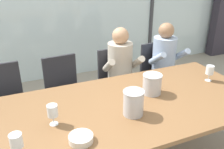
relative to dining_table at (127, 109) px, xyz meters
The scene contains 16 objects.
ground 1.21m from the dining_table, 90.00° to the left, with size 14.00×14.00×0.00m, color #9E9384.
window_glass_panel 2.58m from the dining_table, 90.00° to the left, with size 7.80×0.03×2.60m, color silver.
hillside_vineyard 6.78m from the dining_table, 90.00° to the left, with size 13.80×2.40×1.51m, color #477A38.
dining_table is the anchor object (origin of this frame).
chair_near_curtain 1.47m from the dining_table, 136.11° to the left, with size 0.47×0.47×0.89m.
chair_left_of_center 1.09m from the dining_table, 110.43° to the left, with size 0.47×0.47×0.89m.
chair_center 1.09m from the dining_table, 71.65° to the left, with size 0.46×0.46×0.89m.
chair_right_of_center 1.45m from the dining_table, 46.09° to the left, with size 0.49×0.49×0.89m.
person_beige_jumper 0.94m from the dining_table, 67.51° to the left, with size 0.49×0.63×1.21m.
person_pale_blue_shirt 1.36m from the dining_table, 39.84° to the left, with size 0.46×0.61×1.21m.
ice_bucket_primary 0.24m from the dining_table, 98.72° to the right, with size 0.18×0.18×0.22m.
ice_bucket_secondary 0.37m from the dining_table, 16.11° to the left, with size 0.19×0.19×0.20m.
tasting_bowl 0.63m from the dining_table, 147.98° to the right, with size 0.18×0.18×0.05m, color silver.
wine_glass_by_left_taster 0.70m from the dining_table, behind, with size 0.08×0.08×0.17m.
wine_glass_near_bucket 1.06m from the dining_table, ahead, with size 0.08×0.08×0.17m.
wine_glass_center_pour 1.02m from the dining_table, 161.79° to the right, with size 0.08×0.08×0.17m.
Camera 1 is at (-0.87, -1.70, 1.90)m, focal length 38.88 mm.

